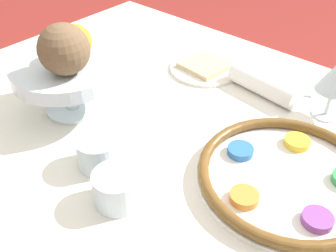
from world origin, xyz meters
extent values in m
cube|color=silver|center=(0.00, 0.00, 0.38)|extent=(1.21, 0.87, 0.76)
cylinder|color=silver|center=(-0.25, 0.01, 0.76)|extent=(0.32, 0.32, 0.01)
torus|color=brown|center=(-0.25, 0.01, 0.78)|extent=(0.32, 0.32, 0.02)
cylinder|color=#2D6BB7|center=(-0.15, 0.01, 0.77)|extent=(0.05, 0.05, 0.01)
cylinder|color=orange|center=(-0.22, 0.10, 0.77)|extent=(0.05, 0.05, 0.01)
cylinder|color=#844299|center=(-0.33, 0.07, 0.77)|extent=(0.05, 0.05, 0.01)
cylinder|color=gold|center=(-0.22, -0.08, 0.77)|extent=(0.05, 0.05, 0.01)
cylinder|color=silver|center=(-0.22, -0.23, 0.76)|extent=(0.06, 0.06, 0.00)
cylinder|color=silver|center=(-0.22, -0.23, 0.79)|extent=(0.01, 0.01, 0.06)
cylinder|color=silver|center=(0.21, 0.12, 0.76)|extent=(0.12, 0.12, 0.01)
cylinder|color=silver|center=(0.21, 0.12, 0.80)|extent=(0.03, 0.03, 0.08)
cylinder|color=silver|center=(0.21, 0.12, 0.86)|extent=(0.23, 0.23, 0.03)
sphere|color=orange|center=(0.21, 0.09, 0.91)|extent=(0.07, 0.07, 0.07)
sphere|color=brown|center=(0.18, 0.14, 0.92)|extent=(0.10, 0.10, 0.10)
cylinder|color=silver|center=(0.10, -0.22, 0.76)|extent=(0.18, 0.18, 0.01)
cube|color=#D1B784|center=(0.10, -0.22, 0.77)|extent=(0.12, 0.12, 0.01)
cylinder|color=white|center=(-0.07, -0.21, 0.78)|extent=(0.18, 0.07, 0.05)
cylinder|color=silver|center=(0.03, 0.20, 0.79)|extent=(0.08, 0.08, 0.06)
cylinder|color=silver|center=(-0.06, 0.24, 0.79)|extent=(0.08, 0.08, 0.06)
cube|color=silver|center=(-0.09, -0.26, 0.76)|extent=(0.14, 0.07, 0.01)
camera|label=1|loc=(-0.42, 0.52, 1.26)|focal=42.00mm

